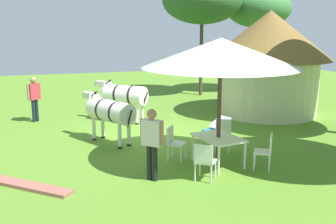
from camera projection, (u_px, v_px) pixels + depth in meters
ground_plane at (147, 136)px, 12.96m from camera, size 36.00×36.00×0.00m
thatched_hut at (269, 58)px, 15.81m from camera, size 4.83×4.83×4.07m
shade_umbrella at (221, 53)px, 9.71m from camera, size 3.87×3.87×3.21m
patio_dining_table at (218, 140)px, 10.18m from camera, size 1.46×1.12×0.74m
patio_chair_east_end at (223, 133)px, 11.34m from camera, size 0.58×0.59×0.90m
patio_chair_near_lawn at (174, 141)px, 10.60m from camera, size 0.60×0.60×0.90m
patio_chair_west_end at (204, 159)px, 9.13m from camera, size 0.60×0.61×0.90m
patio_chair_near_hut at (266, 149)px, 9.87m from camera, size 0.60×0.59×0.90m
guest_beside_umbrella at (152, 138)px, 9.08m from camera, size 0.47×0.47×1.68m
standing_watcher at (34, 95)px, 14.69m from camera, size 0.45×0.48×1.66m
striped_lounge_chair at (216, 129)px, 12.84m from camera, size 0.77×0.94×0.61m
zebra_nearest_camera at (124, 95)px, 14.71m from camera, size 1.73×1.80×1.53m
zebra_by_umbrella at (109, 111)px, 12.04m from camera, size 2.07×1.39×1.52m
acacia_tree_behind_hut at (259, 9)px, 20.68m from camera, size 3.31×3.31×5.32m
acacia_tree_right_background at (202, 0)px, 19.54m from camera, size 3.91×3.91×5.87m
brick_patio_kerb at (18, 184)px, 8.97m from camera, size 2.12×2.34×0.08m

